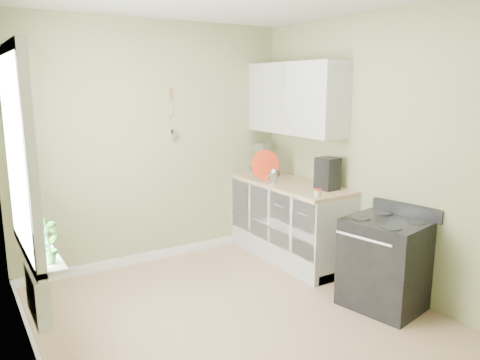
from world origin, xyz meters
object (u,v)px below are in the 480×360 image
stove (385,263)px  stand_mixer (259,158)px  kettle (273,176)px  coffee_maker (327,174)px

stove → stand_mixer: 2.27m
stove → stand_mixer: size_ratio=2.25×
stand_mixer → kettle: (-0.27, -0.70, -0.09)m
stove → coffee_maker: coffee_maker is taller
stand_mixer → coffee_maker: size_ratio=1.23×
kettle → coffee_maker: (0.31, -0.54, 0.08)m
coffee_maker → kettle: bearing=120.1°
kettle → coffee_maker: coffee_maker is taller
kettle → stand_mixer: bearing=68.6°
stove → coffee_maker: 1.15m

